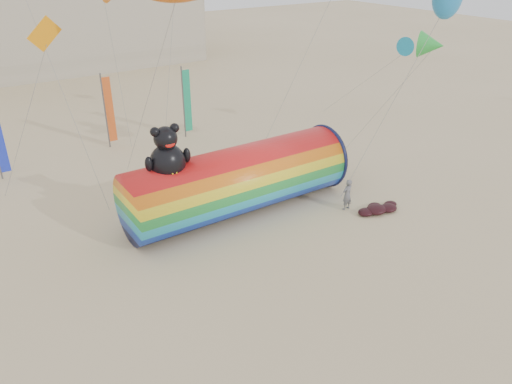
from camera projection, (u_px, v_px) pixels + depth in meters
ground at (265, 253)px, 23.19m from camera, size 160.00×160.00×0.00m
windsock_assembly at (238, 179)px, 26.04m from camera, size 12.20×3.72×5.62m
kite_handler at (347, 195)px, 26.58m from camera, size 0.68×0.49×1.75m
fabric_bundle at (378, 209)px, 26.65m from camera, size 2.62×1.35×0.41m
festival_banners at (104, 115)px, 33.08m from camera, size 13.24×1.58×5.20m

